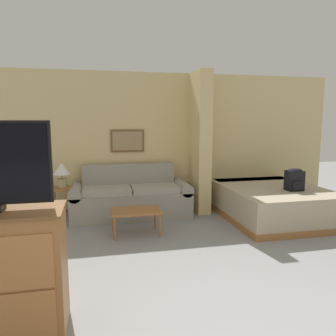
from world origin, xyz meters
TOP-DOWN VIEW (x-y plane):
  - wall_back at (-0.00, 4.45)m, footprint 7.46×0.16m
  - wall_partition_pillar at (0.88, 4.05)m, footprint 0.24×0.69m
  - couch at (-0.44, 3.97)m, footprint 2.12×0.84m
  - coffee_table at (-0.46, 2.98)m, footprint 0.74×0.48m
  - side_table at (-1.60, 4.00)m, footprint 0.37×0.37m
  - table_lamp at (-1.60, 4.00)m, footprint 0.29×0.29m
  - bed at (1.98, 3.32)m, footprint 1.66×2.08m
  - backpack at (2.18, 2.96)m, footprint 0.27×0.23m

SIDE VIEW (x-z plane):
  - bed at x=1.98m, z-range 0.00..0.56m
  - couch at x=-0.44m, z-range -0.12..0.79m
  - coffee_table at x=-0.46m, z-range 0.14..0.53m
  - side_table at x=-1.60m, z-range 0.17..0.74m
  - backpack at x=2.18m, z-range 0.56..0.94m
  - table_lamp at x=-1.60m, z-range 0.64..1.06m
  - wall_back at x=0.00m, z-range -0.01..2.59m
  - wall_partition_pillar at x=0.88m, z-range 0.00..2.60m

